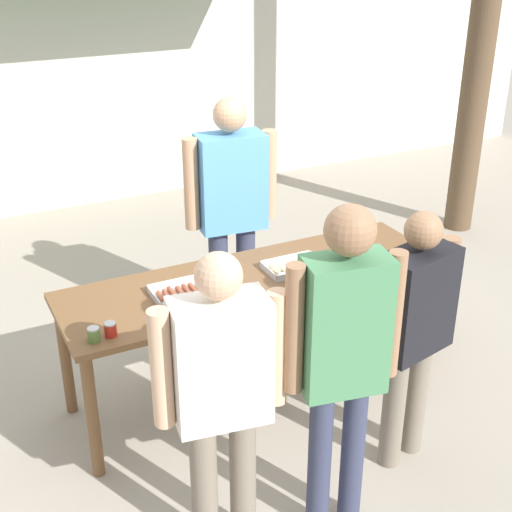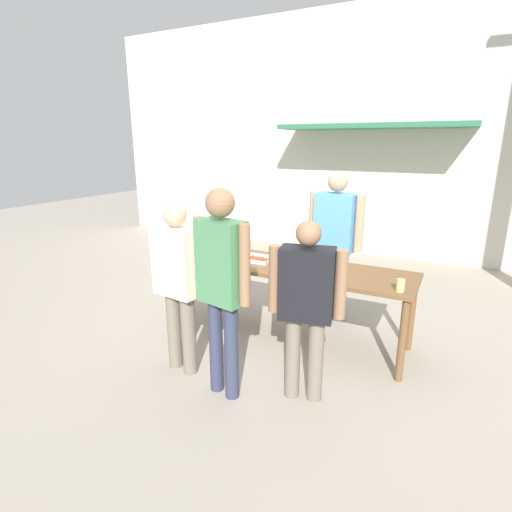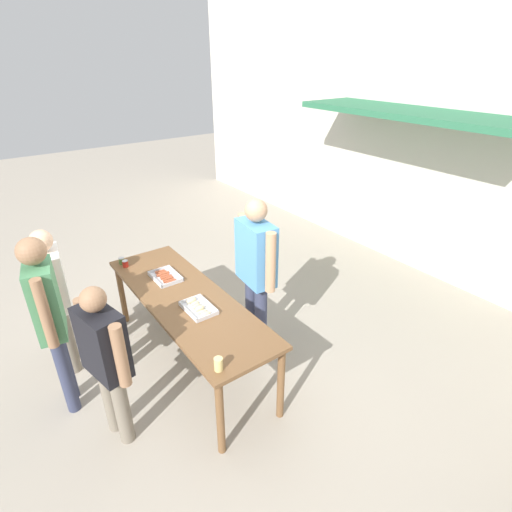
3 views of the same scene
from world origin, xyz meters
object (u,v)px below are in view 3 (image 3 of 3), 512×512
(food_tray_sausages, at_px, (166,277))
(condiment_jar_ketchup, at_px, (125,264))
(condiment_jar_mustard, at_px, (122,261))
(person_customer_holding_hotdog, at_px, (55,291))
(beer_cup, at_px, (218,364))
(person_customer_with_cup, at_px, (105,355))
(person_server_behind_table, at_px, (256,265))
(person_customer_waiting_in_line, at_px, (49,312))
(food_tray_buns, at_px, (198,308))

(food_tray_sausages, relative_size, condiment_jar_ketchup, 4.69)
(condiment_jar_mustard, height_order, person_customer_holding_hotdog, person_customer_holding_hotdog)
(condiment_jar_ketchup, bearing_deg, condiment_jar_mustard, -173.41)
(beer_cup, xyz_separation_m, person_customer_with_cup, (-0.63, -0.69, 0.01))
(person_server_behind_table, distance_m, person_customer_with_cup, 1.77)
(condiment_jar_mustard, xyz_separation_m, person_customer_holding_hotdog, (0.38, -0.81, 0.07))
(person_customer_holding_hotdog, bearing_deg, condiment_jar_ketchup, -62.22)
(person_customer_holding_hotdog, distance_m, person_customer_waiting_in_line, 0.59)
(person_server_behind_table, distance_m, person_customer_waiting_in_line, 2.03)
(food_tray_buns, height_order, person_customer_with_cup, person_customer_with_cup)
(food_tray_buns, bearing_deg, condiment_jar_ketchup, -168.29)
(condiment_jar_mustard, height_order, person_customer_with_cup, person_customer_with_cup)
(food_tray_sausages, relative_size, beer_cup, 3.24)
(beer_cup, height_order, person_server_behind_table, person_server_behind_table)
(food_tray_buns, bearing_deg, person_customer_with_cup, -78.22)
(person_server_behind_table, bearing_deg, beer_cup, -42.57)
(person_customer_holding_hotdog, relative_size, person_customer_with_cup, 1.05)
(person_customer_with_cup, bearing_deg, condiment_jar_ketchup, -37.88)
(condiment_jar_mustard, relative_size, person_server_behind_table, 0.04)
(condiment_jar_mustard, xyz_separation_m, person_server_behind_table, (1.29, 1.04, 0.18))
(condiment_jar_ketchup, bearing_deg, food_tray_buns, 11.71)
(food_tray_sausages, distance_m, person_server_behind_table, 1.04)
(person_customer_with_cup, height_order, person_customer_waiting_in_line, person_customer_waiting_in_line)
(condiment_jar_mustard, relative_size, person_customer_with_cup, 0.05)
(condiment_jar_mustard, bearing_deg, person_server_behind_table, 38.92)
(beer_cup, relative_size, person_customer_waiting_in_line, 0.06)
(food_tray_buns, distance_m, condiment_jar_ketchup, 1.31)
(person_server_behind_table, relative_size, person_customer_with_cup, 1.16)
(condiment_jar_mustard, height_order, person_server_behind_table, person_server_behind_table)
(person_customer_waiting_in_line, bearing_deg, beer_cup, -132.20)
(person_customer_holding_hotdog, xyz_separation_m, person_customer_with_cup, (1.20, 0.12, -0.05))
(person_customer_holding_hotdog, bearing_deg, person_customer_with_cup, -165.79)
(condiment_jar_mustard, distance_m, person_customer_holding_hotdog, 0.90)
(condiment_jar_mustard, bearing_deg, beer_cup, 0.06)
(condiment_jar_mustard, bearing_deg, person_customer_holding_hotdog, -64.70)
(condiment_jar_ketchup, distance_m, beer_cup, 2.12)
(condiment_jar_ketchup, height_order, person_customer_waiting_in_line, person_customer_waiting_in_line)
(food_tray_buns, relative_size, beer_cup, 3.22)
(food_tray_sausages, xyz_separation_m, food_tray_buns, (0.76, -0.00, 0.01))
(food_tray_sausages, height_order, person_customer_with_cup, person_customer_with_cup)
(food_tray_buns, xyz_separation_m, beer_cup, (0.83, -0.28, 0.04))
(beer_cup, height_order, person_customer_holding_hotdog, person_customer_holding_hotdog)
(person_customer_waiting_in_line, bearing_deg, condiment_jar_ketchup, -37.82)
(food_tray_buns, xyz_separation_m, person_customer_waiting_in_line, (-0.43, -1.23, 0.21))
(person_customer_holding_hotdog, bearing_deg, food_tray_buns, -124.02)
(food_tray_sausages, height_order, food_tray_buns, food_tray_buns)
(person_customer_waiting_in_line, bearing_deg, condiment_jar_mustard, -34.50)
(food_tray_sausages, relative_size, person_server_behind_table, 0.21)
(person_customer_with_cup, distance_m, person_customer_waiting_in_line, 0.71)
(food_tray_sausages, distance_m, condiment_jar_ketchup, 0.59)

